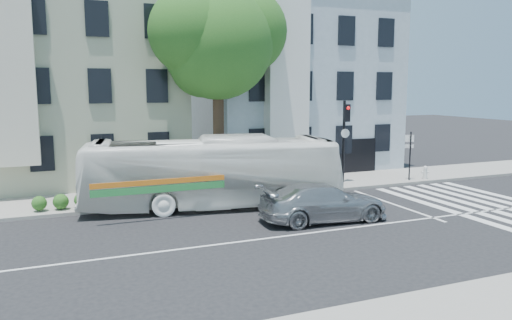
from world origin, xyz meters
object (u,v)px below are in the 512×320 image
bus (213,172)px  sedan (323,202)px  fire_hydrant (425,172)px  traffic_signal (345,131)px

bus → sedan: size_ratio=2.18×
bus → fire_hydrant: bus is taller
bus → traffic_signal: (8.19, 2.16, 1.39)m
bus → traffic_signal: 8.58m
sedan → fire_hydrant: (9.65, 5.20, -0.23)m
sedan → traffic_signal: size_ratio=1.14×
traffic_signal → bus: bearing=-157.5°
traffic_signal → fire_hydrant: 5.55m
sedan → fire_hydrant: size_ratio=7.05×
sedan → fire_hydrant: bearing=-57.9°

